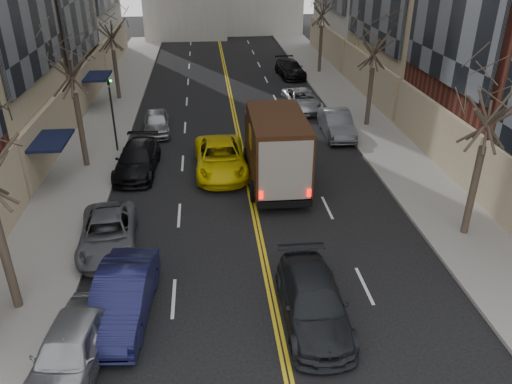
% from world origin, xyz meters
% --- Properties ---
extents(sidewalk_left, '(4.00, 66.00, 0.15)m').
position_xyz_m(sidewalk_left, '(-9.00, 27.00, 0.07)').
color(sidewalk_left, slate).
rests_on(sidewalk_left, ground).
extents(sidewalk_right, '(4.00, 66.00, 0.15)m').
position_xyz_m(sidewalk_right, '(9.00, 27.00, 0.07)').
color(sidewalk_right, slate).
rests_on(sidewalk_right, ground).
extents(tree_lf_mid, '(3.20, 3.20, 8.91)m').
position_xyz_m(tree_lf_mid, '(-8.80, 20.00, 6.60)').
color(tree_lf_mid, '#382D23').
rests_on(tree_lf_mid, sidewalk_left).
extents(tree_lf_far, '(3.20, 3.20, 8.12)m').
position_xyz_m(tree_lf_far, '(-8.80, 33.00, 6.02)').
color(tree_lf_far, '#382D23').
rests_on(tree_lf_far, sidewalk_left).
extents(tree_rt_near, '(3.20, 3.20, 8.71)m').
position_xyz_m(tree_rt_near, '(8.80, 11.00, 6.45)').
color(tree_rt_near, '#382D23').
rests_on(tree_rt_near, sidewalk_right).
extents(tree_rt_mid, '(3.20, 3.20, 8.32)m').
position_xyz_m(tree_rt_mid, '(8.80, 25.00, 6.17)').
color(tree_rt_mid, '#382D23').
rests_on(tree_rt_mid, sidewalk_right).
extents(traffic_signal, '(0.29, 0.26, 4.70)m').
position_xyz_m(traffic_signal, '(-7.39, 22.00, 2.82)').
color(traffic_signal, black).
rests_on(traffic_signal, sidewalk_left).
extents(ups_truck, '(2.94, 7.05, 3.85)m').
position_xyz_m(ups_truck, '(1.39, 16.90, 1.94)').
color(ups_truck, black).
rests_on(ups_truck, ground).
extents(observer_sedan, '(2.09, 5.10, 1.48)m').
position_xyz_m(observer_sedan, '(1.20, 6.40, 0.74)').
color(observer_sedan, black).
rests_on(observer_sedan, ground).
extents(taxi, '(2.82, 5.89, 1.62)m').
position_xyz_m(taxi, '(-1.38, 18.65, 0.81)').
color(taxi, '#DCC309').
rests_on(taxi, ground).
extents(pedestrian, '(0.62, 0.78, 1.86)m').
position_xyz_m(pedestrian, '(1.30, 17.78, 0.93)').
color(pedestrian, black).
rests_on(pedestrian, ground).
extents(parked_lf_a, '(2.42, 4.79, 1.56)m').
position_xyz_m(parked_lf_a, '(-6.30, 4.99, 0.78)').
color(parked_lf_a, '#9FA2A7').
rests_on(parked_lf_a, ground).
extents(parked_lf_b, '(2.16, 5.10, 1.64)m').
position_xyz_m(parked_lf_b, '(-5.10, 7.23, 0.82)').
color(parked_lf_b, '#12133A').
rests_on(parked_lf_b, ground).
extents(parked_lf_c, '(2.66, 5.02, 1.34)m').
position_xyz_m(parked_lf_c, '(-6.28, 11.61, 0.67)').
color(parked_lf_c, '#55565D').
rests_on(parked_lf_c, ground).
extents(parked_lf_d, '(2.37, 5.26, 1.50)m').
position_xyz_m(parked_lf_d, '(-5.87, 19.06, 0.75)').
color(parked_lf_d, black).
rests_on(parked_lf_d, ground).
extents(parked_lf_e, '(2.02, 4.28, 1.41)m').
position_xyz_m(parked_lf_e, '(-5.28, 25.20, 0.71)').
color(parked_lf_e, '#93949A').
rests_on(parked_lf_e, ground).
extents(parked_rt_a, '(1.84, 4.87, 1.59)m').
position_xyz_m(parked_rt_a, '(6.30, 23.48, 0.79)').
color(parked_rt_a, '#4C4E53').
rests_on(parked_rt_a, ground).
extents(parked_rt_b, '(2.66, 5.23, 1.42)m').
position_xyz_m(parked_rt_b, '(5.10, 29.15, 0.71)').
color(parked_rt_b, '#A1A4A8').
rests_on(parked_rt_b, ground).
extents(parked_rt_c, '(2.51, 5.25, 1.48)m').
position_xyz_m(parked_rt_c, '(5.82, 38.88, 0.74)').
color(parked_rt_c, black).
rests_on(parked_rt_c, ground).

